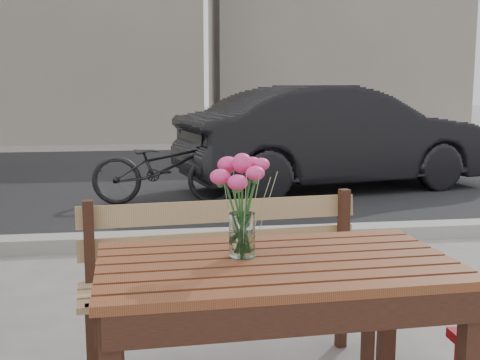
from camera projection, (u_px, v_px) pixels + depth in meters
The scene contains 7 objects.
street at pixel (177, 198), 7.19m from camera, with size 30.00×8.12×0.12m.
backdrop_buildings at pixel (165, 0), 15.78m from camera, with size 15.50×4.00×8.00m.
main_table at pixel (276, 294), 2.10m from camera, with size 1.25×0.76×0.76m.
main_bench at pixel (226, 263), 2.86m from camera, with size 1.41×0.53×0.86m.
main_vase at pixel (242, 193), 2.09m from camera, with size 0.20×0.20×0.37m.
parked_car at pixel (336, 137), 7.99m from camera, with size 1.45×4.16×1.37m, color black.
bicycle at pixel (164, 167), 6.95m from camera, with size 0.58×1.67×0.88m, color black.
Camera 1 is at (-0.30, -2.04, 1.35)m, focal length 45.00 mm.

